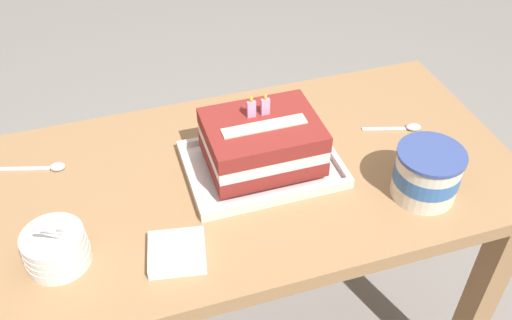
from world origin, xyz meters
TOP-DOWN VIEW (x-y plane):
  - dining_table at (0.00, 0.00)m, footprint 1.16×0.60m
  - foil_tray at (0.03, 0.01)m, footprint 0.33×0.24m
  - birthday_cake at (0.03, 0.01)m, footprint 0.23×0.18m
  - bowl_stack at (-0.40, -0.12)m, footprint 0.12×0.12m
  - ice_cream_tub at (0.32, -0.17)m, footprint 0.14×0.14m
  - serving_spoon_near_tray at (-0.41, 0.14)m, footprint 0.14×0.06m
  - serving_spoon_by_bowls at (0.40, 0.03)m, footprint 0.14×0.06m
  - napkin_pile at (-0.20, -0.18)m, footprint 0.12×0.11m

SIDE VIEW (x-z plane):
  - dining_table at x=0.00m, z-range 0.24..0.96m
  - serving_spoon_by_bowls at x=0.40m, z-range 0.72..0.73m
  - serving_spoon_near_tray at x=-0.41m, z-range 0.72..0.73m
  - foil_tray at x=0.03m, z-range 0.71..0.74m
  - napkin_pile at x=-0.20m, z-range 0.72..0.74m
  - bowl_stack at x=-0.40m, z-range 0.69..0.81m
  - ice_cream_tub at x=0.32m, z-range 0.72..0.83m
  - birthday_cake at x=0.03m, z-range 0.72..0.87m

